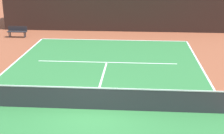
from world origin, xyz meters
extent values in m
plane|color=brown|center=(0.00, 0.00, 0.00)|extent=(80.00, 80.00, 0.00)
cube|color=#2D7238|center=(0.00, 0.00, 0.01)|extent=(11.00, 24.00, 0.01)
cube|color=white|center=(0.00, 11.95, 0.01)|extent=(11.00, 0.10, 0.00)
cube|color=white|center=(0.00, 6.40, 0.01)|extent=(8.26, 0.10, 0.00)
cube|color=white|center=(0.00, 3.20, 0.01)|extent=(0.10, 6.40, 0.00)
cube|color=black|center=(0.00, 15.17, 1.46)|extent=(19.08, 0.30, 2.91)
cube|color=#9E9E99|center=(0.00, 16.52, 1.58)|extent=(19.08, 2.40, 3.17)
cube|color=#9E9E99|center=(0.00, 18.92, 2.05)|extent=(19.08, 2.40, 4.09)
cube|color=#333338|center=(0.00, 0.00, 0.47)|extent=(10.90, 0.02, 0.92)
cube|color=white|center=(0.00, 0.00, 0.96)|extent=(10.90, 0.04, 0.05)
cube|color=#232328|center=(-7.49, 12.31, 0.45)|extent=(1.50, 0.40, 0.05)
cube|color=#232328|center=(-7.49, 12.49, 0.67)|extent=(1.50, 0.04, 0.36)
cube|color=#2D2D33|center=(-8.09, 12.17, 0.21)|extent=(0.06, 0.06, 0.42)
cube|color=#2D2D33|center=(-6.89, 12.17, 0.21)|extent=(0.06, 0.06, 0.42)
cube|color=#2D2D33|center=(-8.09, 12.45, 0.21)|extent=(0.06, 0.06, 0.42)
cube|color=#2D2D33|center=(-6.89, 12.45, 0.21)|extent=(0.06, 0.06, 0.42)
camera|label=1|loc=(1.70, -12.37, 6.01)|focal=53.47mm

